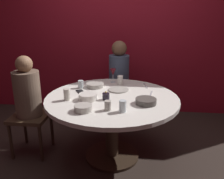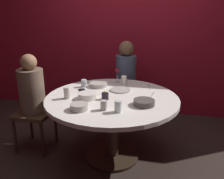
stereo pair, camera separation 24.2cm
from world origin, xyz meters
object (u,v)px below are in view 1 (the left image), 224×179
Objects in this scene: dining_table at (112,109)px; bowl_sauce_side at (95,85)px; seated_diner_left at (28,95)px; cup_by_left_diner at (108,105)px; seated_diner_back at (119,73)px; bowl_small_white at (88,97)px; cell_phone at (80,92)px; dinner_plate at (118,90)px; bowl_serving_large at (83,108)px; candle_holder at (106,96)px; cup_by_right_diner at (67,95)px; bowl_salad_center at (146,101)px; wine_glass at (113,72)px; cup_center_front at (123,106)px; cup_near_candle at (120,80)px; cup_far_edge at (81,84)px.

bowl_sauce_side reaches higher than dining_table.
seated_diner_left reaches higher than cup_by_left_diner.
bowl_small_white is at bearing -12.62° from seated_diner_back.
dining_table is at bearing -49.08° from cell_phone.
dinner_plate is 0.67m from bowl_serving_large.
cup_by_right_diner is (-0.39, -0.06, 0.02)m from candle_holder.
seated_diner_left is at bearing 172.71° from bowl_salad_center.
bowl_small_white reaches higher than cell_phone.
cell_phone is at bearing 162.43° from dining_table.
wine_glass reaches higher than cup_center_front.
wine_glass is (0.01, 0.61, 0.09)m from candle_holder.
bowl_sauce_side is 0.32m from cup_near_candle.
seated_diner_back is at bearing 87.05° from candle_holder.
cup_near_candle reaches higher than bowl_serving_large.
wine_glass is 0.94m from bowl_serving_large.
dining_table is 15.60× the size of cup_far_edge.
candle_holder is at bearing -108.63° from dinner_plate.
seated_diner_back is 1.02m from candle_holder.
bowl_salad_center is 2.26× the size of cup_by_left_diner.
bowl_small_white is (-0.01, 0.28, 0.00)m from bowl_serving_large.
bowl_sauce_side is at bearing 17.79° from cup_far_edge.
bowl_small_white is at bearing -117.30° from cup_near_candle.
cup_near_candle reaches higher than bowl_sauce_side.
cup_center_front reaches higher than dinner_plate.
seated_diner_left is 6.16× the size of bowl_small_white.
cup_by_right_diner is 1.33× the size of cup_far_edge.
cup_center_front is (0.19, -0.29, 0.02)m from candle_holder.
bowl_small_white reaches higher than dinner_plate.
seated_diner_left is 1.13m from cup_center_front.
bowl_salad_center is at bearing -7.29° from seated_diner_left.
seated_diner_left is at bearing -153.83° from cup_far_edge.
candle_holder is at bearing 123.23° from cup_center_front.
cup_near_candle is (0.42, 0.33, 0.05)m from cell_phone.
wine_glass is 1.09× the size of bowl_serving_large.
bowl_small_white is 1.56× the size of cup_by_right_diner.
cup_far_edge is at bearing 150.24° from bowl_salad_center.
dining_table is at bearing 109.90° from cup_center_front.
cup_by_left_diner is (0.22, 0.04, 0.02)m from bowl_serving_large.
cup_far_edge is at bearing 83.61° from cup_by_right_diner.
cup_far_edge is (-0.16, 0.37, 0.01)m from bowl_small_white.
seated_diner_back is at bearing 80.65° from bowl_serving_large.
cup_center_front is (0.13, -1.30, 0.04)m from seated_diner_back.
candle_holder is 0.44m from bowl_sauce_side.
candle_holder reaches higher than dinner_plate.
seated_diner_back reaches higher than bowl_sauce_side.
wine_glass reaches higher than candle_holder.
cup_near_candle is (0.05, 0.44, 0.20)m from dining_table.
seated_diner_left is 4.94× the size of dinner_plate.
cup_near_candle is at bearing 78.79° from candle_holder.
seated_diner_back is 13.41× the size of cup_far_edge.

